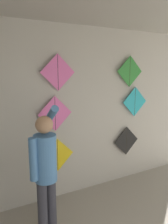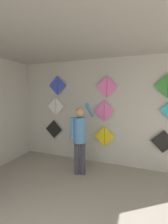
{
  "view_description": "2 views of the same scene",
  "coord_description": "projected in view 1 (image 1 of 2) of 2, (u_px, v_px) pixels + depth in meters",
  "views": [
    {
      "loc": [
        -1.21,
        0.54,
        2.12
      ],
      "look_at": [
        0.32,
        3.42,
        1.48
      ],
      "focal_mm": 35.0,
      "sensor_mm": 36.0,
      "label": 1
    },
    {
      "loc": [
        0.78,
        -0.17,
        1.89
      ],
      "look_at": [
        -0.53,
        3.42,
        1.43
      ],
      "focal_mm": 24.0,
      "sensor_mm": 36.0,
      "label": 2
    }
  ],
  "objects": [
    {
      "name": "kite_7",
      "position": [
        58.0,
        72.0,
        3.28
      ],
      "size": [
        0.55,
        0.01,
        0.55
      ],
      "color": "pink"
    },
    {
      "name": "back_panel",
      "position": [
        56.0,
        115.0,
        3.48
      ],
      "size": [
        5.9,
        0.06,
        2.8
      ],
      "primitive_type": "cube",
      "color": "#BCB7AD",
      "rests_on": "ground"
    },
    {
      "name": "shopkeeper",
      "position": [
        45.0,
        166.0,
        2.67
      ],
      "size": [
        0.42,
        0.64,
        1.69
      ],
      "rotation": [
        0.0,
        0.0,
        0.29
      ],
      "color": "#383842",
      "rests_on": "ground"
    },
    {
      "name": "kite_2",
      "position": [
        126.0,
        141.0,
        4.16
      ],
      "size": [
        0.55,
        0.01,
        0.55
      ],
      "color": "black"
    },
    {
      "name": "kite_5",
      "position": [
        135.0,
        102.0,
        4.09
      ],
      "size": [
        0.55,
        0.01,
        0.55
      ],
      "color": "#28B2C6"
    },
    {
      "name": "kite_4",
      "position": [
        55.0,
        114.0,
        3.37
      ],
      "size": [
        0.55,
        0.01,
        0.55
      ],
      "color": "pink"
    },
    {
      "name": "kite_8",
      "position": [
        130.0,
        71.0,
        3.91
      ],
      "size": [
        0.55,
        0.01,
        0.55
      ],
      "color": "#338C38"
    },
    {
      "name": "kite_1",
      "position": [
        57.0,
        155.0,
        3.51
      ],
      "size": [
        0.55,
        0.01,
        0.55
      ],
      "color": "yellow"
    }
  ]
}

